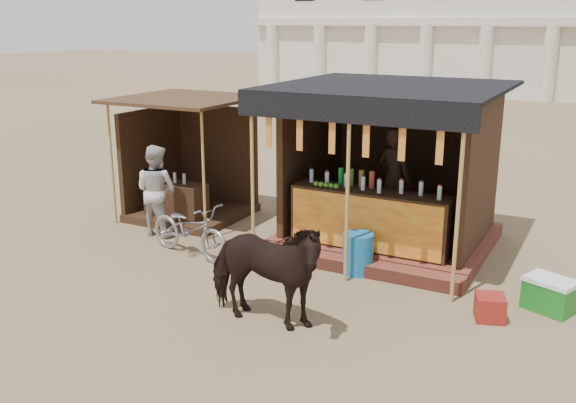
% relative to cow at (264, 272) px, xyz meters
% --- Properties ---
extents(ground, '(120.00, 120.00, 0.00)m').
position_rel_cow_xyz_m(ground, '(-0.63, 0.27, -0.73)').
color(ground, '#846B4C').
rests_on(ground, ground).
extents(main_stall, '(3.60, 3.61, 2.78)m').
position_rel_cow_xyz_m(main_stall, '(0.37, 3.63, 0.30)').
color(main_stall, brown).
rests_on(main_stall, ground).
extents(secondary_stall, '(2.40, 2.40, 2.38)m').
position_rel_cow_xyz_m(secondary_stall, '(-3.80, 3.51, 0.12)').
color(secondary_stall, '#3A2215').
rests_on(secondary_stall, ground).
extents(cow, '(1.75, 0.84, 1.46)m').
position_rel_cow_xyz_m(cow, '(0.00, 0.00, 0.00)').
color(cow, black).
rests_on(cow, ground).
extents(motorbike, '(1.84, 0.96, 0.92)m').
position_rel_cow_xyz_m(motorbike, '(-2.34, 1.63, -0.27)').
color(motorbike, gray).
rests_on(motorbike, ground).
extents(bystander, '(0.83, 0.65, 1.66)m').
position_rel_cow_xyz_m(bystander, '(-3.53, 2.27, 0.10)').
color(bystander, '#B9B9B3').
rests_on(bystander, ground).
extents(blue_barrel, '(0.61, 0.61, 0.64)m').
position_rel_cow_xyz_m(blue_barrel, '(0.41, 2.21, -0.41)').
color(blue_barrel, '#1664A5').
rests_on(blue_barrel, ground).
extents(red_crate, '(0.47, 0.47, 0.33)m').
position_rel_cow_xyz_m(red_crate, '(2.54, 1.51, -0.56)').
color(red_crate, maroon).
rests_on(red_crate, ground).
extents(cooler, '(0.76, 0.65, 0.46)m').
position_rel_cow_xyz_m(cooler, '(3.19, 2.15, -0.50)').
color(cooler, '#1A751F').
rests_on(cooler, ground).
extents(background_building, '(26.00, 7.45, 8.18)m').
position_rel_cow_xyz_m(background_building, '(-2.63, 30.22, 3.25)').
color(background_building, silver).
rests_on(background_building, ground).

